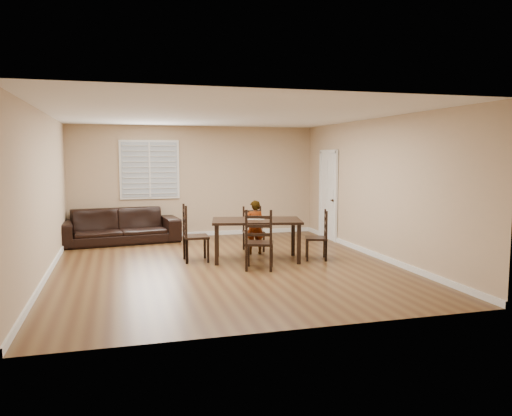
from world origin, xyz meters
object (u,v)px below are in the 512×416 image
(chair_near, at_px, (253,230))
(chair_left, at_px, (189,236))
(child, at_px, (255,227))
(chair_far, at_px, (259,243))
(chair_right, at_px, (322,237))
(dining_table, at_px, (257,224))
(sofa, at_px, (119,226))
(donut, at_px, (257,217))

(chair_near, bearing_deg, chair_left, -147.49)
(chair_near, xyz_separation_m, child, (-0.08, -0.44, 0.13))
(chair_far, xyz_separation_m, chair_left, (-1.05, 1.10, 0.00))
(chair_near, height_order, child, child)
(chair_right, bearing_deg, child, -109.09)
(dining_table, bearing_deg, chair_left, -178.93)
(chair_far, bearing_deg, chair_near, -82.33)
(sofa, bearing_deg, donut, -51.37)
(dining_table, relative_size, chair_far, 1.70)
(chair_right, relative_size, child, 0.87)
(dining_table, relative_size, chair_near, 1.97)
(dining_table, height_order, chair_right, chair_right)
(chair_near, relative_size, chair_far, 0.86)
(sofa, bearing_deg, chair_right, -45.48)
(dining_table, xyz_separation_m, child, (0.12, 0.59, -0.15))
(chair_right, bearing_deg, dining_table, -83.61)
(dining_table, relative_size, donut, 18.49)
(chair_right, bearing_deg, chair_far, -48.58)
(dining_table, xyz_separation_m, chair_right, (1.23, -0.27, -0.26))
(chair_left, height_order, child, child)
(chair_near, distance_m, chair_far, 1.93)
(chair_far, height_order, chair_right, chair_far)
(child, bearing_deg, dining_table, 81.03)
(dining_table, bearing_deg, chair_far, -91.13)
(child, bearing_deg, chair_right, 144.90)
(chair_left, bearing_deg, chair_far, -135.06)
(chair_right, height_order, sofa, chair_right)
(chair_near, height_order, chair_right, chair_right)
(chair_right, height_order, child, child)
(chair_near, xyz_separation_m, sofa, (-2.71, 1.62, -0.03))
(chair_near, xyz_separation_m, chair_far, (-0.40, -1.89, 0.07))
(dining_table, xyz_separation_m, chair_near, (0.20, 1.03, -0.27))
(chair_near, bearing_deg, chair_right, -47.70)
(dining_table, distance_m, chair_near, 1.08)
(sofa, bearing_deg, child, -45.51)
(chair_left, bearing_deg, chair_near, -60.08)
(child, bearing_deg, chair_near, -96.98)
(chair_far, distance_m, donut, 1.12)
(child, bearing_deg, chair_left, 17.26)
(dining_table, distance_m, child, 0.62)
(sofa, bearing_deg, chair_near, -38.40)
(chair_near, distance_m, child, 0.46)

